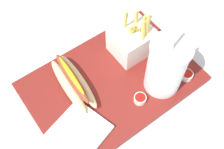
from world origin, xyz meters
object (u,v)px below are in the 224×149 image
ketchup_cup_1 (187,75)px  napkin_stack (78,133)px  soda_cup (166,67)px  ketchup_cup_3 (140,99)px  ketchup_cup_2 (129,26)px  fries_basket (132,40)px  hot_dog_1 (73,82)px

ketchup_cup_1 → napkin_stack: 0.32m
soda_cup → ketchup_cup_3: (0.08, 0.01, -0.07)m
napkin_stack → soda_cup: bearing=177.1°
napkin_stack → ketchup_cup_3: bearing=174.1°
soda_cup → ketchup_cup_2: size_ratio=6.98×
fries_basket → napkin_stack: fries_basket is taller
ketchup_cup_2 → napkin_stack: 0.35m
ketchup_cup_1 → ketchup_cup_3: ketchup_cup_1 is taller
hot_dog_1 → ketchup_cup_2: size_ratio=5.14×
fries_basket → ketchup_cup_2: size_ratio=3.97×
soda_cup → ketchup_cup_3: bearing=3.9°
fries_basket → hot_dog_1: 0.20m
soda_cup → ketchup_cup_1: soda_cup is taller
fries_basket → ketchup_cup_3: size_ratio=4.53×
fries_basket → ketchup_cup_1: size_ratio=4.46×
soda_cup → napkin_stack: 0.27m
ketchup_cup_1 → fries_basket: bearing=-68.6°
fries_basket → napkin_stack: (0.26, 0.12, -0.04)m
soda_cup → ketchup_cup_2: soda_cup is taller
soda_cup → napkin_stack: soda_cup is taller
ketchup_cup_3 → fries_basket: bearing=-120.4°
soda_cup → ketchup_cup_1: 0.10m
soda_cup → ketchup_cup_3: size_ratio=7.96×
soda_cup → ketchup_cup_1: size_ratio=7.83×
hot_dog_1 → fries_basket: bearing=-178.4°
ketchup_cup_3 → napkin_stack: (0.18, -0.02, -0.00)m
hot_dog_1 → ketchup_cup_1: bearing=149.3°
soda_cup → ketchup_cup_2: bearing=-102.8°
fries_basket → ketchup_cup_3: 0.17m
hot_dog_1 → ketchup_cup_3: size_ratio=5.87×
ketchup_cup_2 → napkin_stack: (0.30, 0.19, -0.01)m
hot_dog_1 → ketchup_cup_2: bearing=-163.5°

